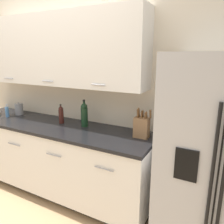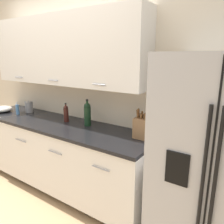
{
  "view_description": "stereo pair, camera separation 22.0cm",
  "coord_description": "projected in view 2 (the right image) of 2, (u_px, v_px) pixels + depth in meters",
  "views": [
    {
      "loc": [
        1.84,
        -0.87,
        1.7
      ],
      "look_at": [
        0.83,
        1.02,
        1.15
      ],
      "focal_mm": 35.0,
      "sensor_mm": 36.0,
      "label": 1
    },
    {
      "loc": [
        2.03,
        -0.76,
        1.7
      ],
      "look_at": [
        0.83,
        1.02,
        1.15
      ],
      "focal_mm": 35.0,
      "sensor_mm": 36.0,
      "label": 2
    }
  ],
  "objects": [
    {
      "name": "refrigerator",
      "position": [
        217.0,
        167.0,
        1.69
      ],
      "size": [
        0.92,
        0.74,
        1.73
      ],
      "color": "#B2B2B5",
      "rests_on": "ground_plane"
    },
    {
      "name": "soap_dispenser",
      "position": [
        17.0,
        109.0,
        3.07
      ],
      "size": [
        0.05,
        0.05,
        0.18
      ],
      "color": "#4C7FB2",
      "rests_on": "counter_unit"
    },
    {
      "name": "mixing_bowl",
      "position": [
        3.0,
        109.0,
        3.21
      ],
      "size": [
        0.25,
        0.25,
        0.09
      ],
      "color": "white",
      "rests_on": "counter_unit"
    },
    {
      "name": "steel_canister",
      "position": [
        29.0,
        107.0,
        3.18
      ],
      "size": [
        0.11,
        0.11,
        0.17
      ],
      "color": "gray",
      "rests_on": "counter_unit"
    },
    {
      "name": "knife_block",
      "position": [
        141.0,
        128.0,
        2.16
      ],
      "size": [
        0.16,
        0.1,
        0.3
      ],
      "color": "olive",
      "rests_on": "counter_unit"
    },
    {
      "name": "wall_back",
      "position": [
        71.0,
        76.0,
        2.81
      ],
      "size": [
        10.0,
        0.39,
        2.6
      ],
      "color": "beige",
      "rests_on": "ground_plane"
    },
    {
      "name": "oil_bottle",
      "position": [
        66.0,
        113.0,
        2.71
      ],
      "size": [
        0.06,
        0.06,
        0.24
      ],
      "color": "#3D1914",
      "rests_on": "counter_unit"
    },
    {
      "name": "counter_unit",
      "position": [
        59.0,
        154.0,
        2.83
      ],
      "size": [
        2.57,
        0.64,
        0.9
      ],
      "color": "black",
      "rests_on": "ground_plane"
    },
    {
      "name": "wine_bottle",
      "position": [
        87.0,
        114.0,
        2.55
      ],
      "size": [
        0.08,
        0.08,
        0.32
      ],
      "color": "black",
      "rests_on": "counter_unit"
    }
  ]
}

